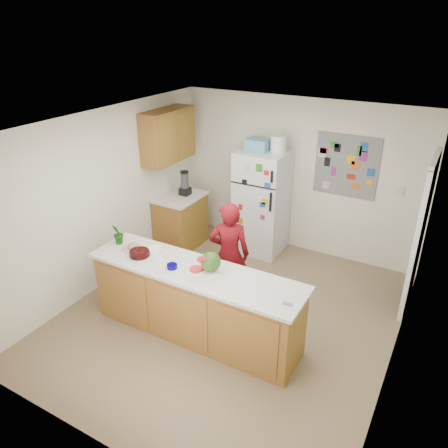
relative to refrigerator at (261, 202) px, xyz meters
The scene contains 26 objects.
floor 2.12m from the refrigerator, 76.54° to the right, with size 4.00×4.50×0.02m, color brown.
wall_back 0.71m from the refrigerator, 40.18° to the left, with size 4.00×0.02×2.50m, color beige.
wall_left 2.48m from the refrigerator, 129.69° to the right, with size 0.02×4.50×2.50m, color beige.
wall_right 3.12m from the refrigerator, 37.39° to the right, with size 0.02×4.50×2.50m, color beige.
ceiling 2.55m from the refrigerator, 76.54° to the right, with size 4.00×4.50×0.02m, color white.
doorway 2.48m from the refrigerator, 10.01° to the right, with size 0.03×0.85×2.04m, color black.
peninsula_base 2.43m from the refrigerator, 84.00° to the right, with size 2.60×0.62×0.88m, color brown.
peninsula_top 2.39m from the refrigerator, 84.00° to the right, with size 2.68×0.70×0.04m, color silver.
side_counter_base 1.41m from the refrigerator, 156.86° to the right, with size 0.60×0.80×0.86m, color brown.
side_counter_top 1.35m from the refrigerator, 156.86° to the right, with size 0.64×0.84×0.04m, color silver.
upper_cabinets 1.82m from the refrigerator, 157.05° to the right, with size 0.35×1.00×0.80m, color brown.
refrigerator is the anchor object (origin of this frame).
fridge_top_bin 0.95m from the refrigerator, behind, with size 0.35×0.28×0.18m, color #5999B2.
photo_collage 1.43m from the refrigerator, 16.61° to the left, with size 0.95×0.01×0.95m, color slate.
person 1.62m from the refrigerator, 80.07° to the right, with size 0.54×0.35×1.48m, color #610911.
blender_appliance 1.29m from the refrigerator, 159.84° to the right, with size 0.13×0.13×0.38m, color black.
cutting_board 2.37m from the refrigerator, 80.82° to the right, with size 0.36×0.27×0.01m, color white.
watermelon 2.37m from the refrigerator, 79.31° to the right, with size 0.23×0.23×0.23m, color #2B4E15.
watermelon_slice 2.41m from the refrigerator, 83.11° to the right, with size 0.15×0.15×0.02m, color #E43F38.
cherry_bowl 2.50m from the refrigerator, 101.69° to the right, with size 0.24×0.24×0.07m, color black.
white_bowl 2.32m from the refrigerator, 99.82° to the right, with size 0.19×0.19×0.06m, color silver.
cobalt_bowl 2.49m from the refrigerator, 89.80° to the right, with size 0.12×0.12×0.05m, color #050055.
plate 2.45m from the refrigerator, 106.42° to the right, with size 0.25×0.25×0.02m, color beige.
paper_towel 2.45m from the refrigerator, 78.62° to the right, with size 0.20×0.18×0.02m, color white.
keys 2.88m from the refrigerator, 59.72° to the right, with size 0.10×0.04×0.01m, color slate.
potted_plant 2.52m from the refrigerator, 111.87° to the right, with size 0.16×0.13×0.28m, color #0B480C.
Camera 1 is at (2.23, -4.11, 3.57)m, focal length 35.00 mm.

